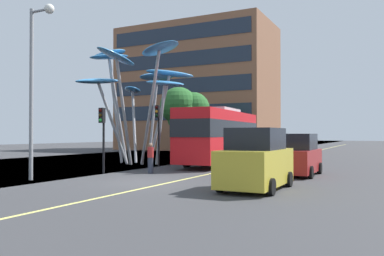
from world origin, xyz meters
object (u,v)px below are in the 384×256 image
traffic_light_kerb_far (158,122)px  pedestrian (151,158)px  car_parked_near (256,161)px  car_parked_mid (298,156)px  street_lamp (36,70)px  red_bus (220,134)px  leaf_sculpture (136,75)px  traffic_light_island_mid (176,129)px  traffic_light_kerb_near (102,126)px

traffic_light_kerb_far → pedestrian: 4.95m
car_parked_near → car_parked_mid: car_parked_near is taller
street_lamp → pedestrian: 7.22m
pedestrian → traffic_light_kerb_far: bearing=116.6°
red_bus → car_parked_near: size_ratio=2.67×
leaf_sculpture → traffic_light_island_mid: bearing=20.6°
traffic_light_kerb_near → traffic_light_kerb_far: bearing=87.7°
car_parked_mid → leaf_sculpture: bearing=165.9°
traffic_light_kerb_far → car_parked_near: 11.79m
traffic_light_kerb_far → car_parked_mid: (9.28, -1.51, -1.87)m
street_lamp → traffic_light_kerb_near: bearing=79.8°
car_parked_mid → pedestrian: size_ratio=2.54×
leaf_sculpture → street_lamp: (1.82, -10.64, -1.29)m
street_lamp → car_parked_mid: bearing=36.9°
traffic_light_kerb_far → traffic_light_island_mid: size_ratio=1.18×
car_parked_near → car_parked_mid: 5.96m
red_bus → traffic_light_kerb_far: traffic_light_kerb_far is taller
leaf_sculpture → car_parked_near: (11.68, -8.95, -5.21)m
street_lamp → red_bus: bearing=72.8°
traffic_light_kerb_near → pedestrian: bearing=29.6°
traffic_light_kerb_near → traffic_light_kerb_far: size_ratio=0.88×
red_bus → street_lamp: (-3.88, -12.50, 2.89)m
car_parked_near → pedestrian: 7.74m
leaf_sculpture → traffic_light_kerb_near: 8.16m
traffic_light_island_mid → car_parked_near: size_ratio=0.80×
traffic_light_island_mid → red_bus: bearing=15.9°
car_parked_near → pedestrian: (-6.94, 3.42, -0.27)m
traffic_light_island_mid → car_parked_near: traffic_light_island_mid is taller
car_parked_near → pedestrian: bearing=153.8°
traffic_light_island_mid → pedestrian: bearing=-72.3°
red_bus → car_parked_mid: (6.31, -4.87, -1.13)m
leaf_sculpture → car_parked_near: leaf_sculpture is taller
traffic_light_kerb_far → car_parked_mid: 9.59m
traffic_light_kerb_far → leaf_sculpture: bearing=151.2°
traffic_light_kerb_far → car_parked_mid: bearing=-9.2°
pedestrian → traffic_light_kerb_near: bearing=-150.4°
traffic_light_kerb_near → car_parked_near: 9.53m
traffic_light_island_mid → car_parked_near: 13.50m
traffic_light_island_mid → car_parked_mid: 10.28m
red_bus → leaf_sculpture: 7.31m
red_bus → car_parked_mid: 8.05m
pedestrian → red_bus: bearing=82.6°
traffic_light_island_mid → car_parked_mid: traffic_light_island_mid is taller
traffic_light_kerb_near → pedestrian: 3.09m
traffic_light_island_mid → street_lamp: (-0.83, -11.63, 2.56)m
traffic_light_kerb_near → traffic_light_kerb_far: 5.31m
traffic_light_kerb_far → street_lamp: street_lamp is taller
car_parked_mid → pedestrian: car_parked_mid is taller
leaf_sculpture → car_parked_mid: 13.46m
red_bus → traffic_light_kerb_near: 9.24m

